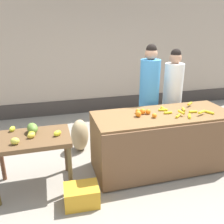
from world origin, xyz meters
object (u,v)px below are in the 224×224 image
at_px(vendor_woman_blue_shirt, 149,99).
at_px(produce_crate, 82,195).
at_px(produce_sack, 80,135).
at_px(vendor_woman_white_shirt, 172,98).

xyz_separation_m(vendor_woman_blue_shirt, produce_crate, (-1.41, -1.21, -0.82)).
height_order(vendor_woman_blue_shirt, produce_crate, vendor_woman_blue_shirt).
bearing_deg(produce_sack, vendor_woman_blue_shirt, -10.63).
xyz_separation_m(vendor_woman_blue_shirt, vendor_woman_white_shirt, (0.48, 0.05, -0.05)).
height_order(vendor_woman_white_shirt, produce_crate, vendor_woman_white_shirt).
distance_m(vendor_woman_blue_shirt, produce_sack, 1.40).
bearing_deg(produce_crate, vendor_woman_white_shirt, 33.53).
xyz_separation_m(vendor_woman_white_shirt, produce_sack, (-1.69, 0.18, -0.61)).
height_order(vendor_woman_white_shirt, produce_sack, vendor_woman_white_shirt).
bearing_deg(vendor_woman_white_shirt, produce_sack, 173.90).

